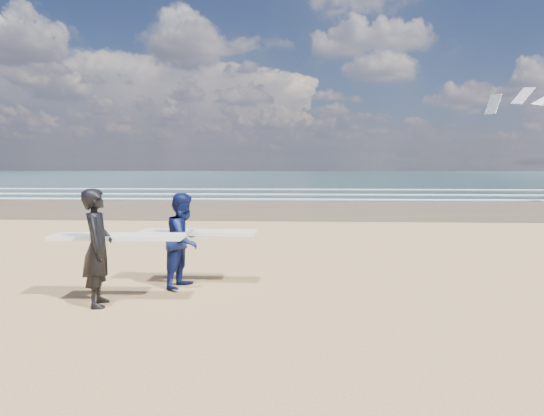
{
  "coord_description": "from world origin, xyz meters",
  "views": [
    {
      "loc": [
        2.69,
        -6.77,
        2.3
      ],
      "look_at": [
        2.06,
        6.0,
        1.09
      ],
      "focal_mm": 32.0,
      "sensor_mm": 36.0,
      "label": 1
    }
  ],
  "objects": [
    {
      "name": "ocean",
      "position": [
        20.0,
        72.0,
        0.01
      ],
      "size": [
        220.0,
        100.0,
        0.02
      ],
      "primitive_type": "cube",
      "color": "#183235",
      "rests_on": "ground"
    },
    {
      "name": "foam_breakers",
      "position": [
        20.0,
        28.1,
        0.05
      ],
      "size": [
        220.0,
        11.7,
        0.05
      ],
      "color": "white",
      "rests_on": "ground"
    },
    {
      "name": "surfer_near",
      "position": [
        -0.45,
        0.76,
        0.96
      ],
      "size": [
        2.21,
        1.02,
        1.89
      ],
      "color": "black",
      "rests_on": "ground"
    },
    {
      "name": "surfer_far",
      "position": [
        0.65,
        1.98,
        0.88
      ],
      "size": [
        2.21,
        1.12,
        1.74
      ],
      "color": "#0D1649",
      "rests_on": "ground"
    }
  ]
}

